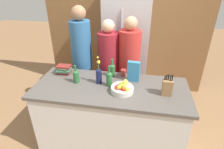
# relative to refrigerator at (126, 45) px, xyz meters

# --- Properties ---
(ground_plane) EXTENTS (14.00, 14.00, 0.00)m
(ground_plane) POSITION_rel_refrigerator_xyz_m (-0.05, -1.29, -1.02)
(ground_plane) COLOR #936B47
(kitchen_island) EXTENTS (1.89, 0.79, 0.93)m
(kitchen_island) POSITION_rel_refrigerator_xyz_m (-0.05, -1.29, -0.56)
(kitchen_island) COLOR silver
(kitchen_island) RESTS_ON ground_plane
(back_wall_wood) EXTENTS (3.09, 0.12, 2.60)m
(back_wall_wood) POSITION_rel_refrigerator_xyz_m (-0.05, 0.36, 0.28)
(back_wall_wood) COLOR brown
(back_wall_wood) RESTS_ON ground_plane
(refrigerator) EXTENTS (0.77, 0.63, 2.05)m
(refrigerator) POSITION_rel_refrigerator_xyz_m (0.00, 0.00, 0.00)
(refrigerator) COLOR #B7B7BC
(refrigerator) RESTS_ON ground_plane
(fruit_bowl) EXTENTS (0.27, 0.27, 0.12)m
(fruit_bowl) POSITION_rel_refrigerator_xyz_m (0.10, -1.37, -0.05)
(fruit_bowl) COLOR silver
(fruit_bowl) RESTS_ON kitchen_island
(knife_block) EXTENTS (0.11, 0.09, 0.26)m
(knife_block) POSITION_rel_refrigerator_xyz_m (0.60, -1.33, 0.01)
(knife_block) COLOR olive
(knife_block) RESTS_ON kitchen_island
(flower_vase) EXTENTS (0.07, 0.07, 0.36)m
(flower_vase) POSITION_rel_refrigerator_xyz_m (-0.21, -1.22, 0.03)
(flower_vase) COLOR #191E4C
(flower_vase) RESTS_ON kitchen_island
(cereal_box) EXTENTS (0.16, 0.08, 0.27)m
(cereal_box) POSITION_rel_refrigerator_xyz_m (0.21, -1.08, 0.04)
(cereal_box) COLOR teal
(cereal_box) RESTS_ON kitchen_island
(coffee_mug) EXTENTS (0.08, 0.11, 0.09)m
(coffee_mug) POSITION_rel_refrigerator_xyz_m (0.07, -0.97, -0.05)
(coffee_mug) COLOR #99332D
(coffee_mug) RESTS_ON kitchen_island
(book_stack) EXTENTS (0.20, 0.17, 0.12)m
(book_stack) POSITION_rel_refrigerator_xyz_m (-0.75, -1.04, -0.03)
(book_stack) COLOR maroon
(book_stack) RESTS_ON kitchen_island
(bottle_oil) EXTENTS (0.08, 0.08, 0.24)m
(bottle_oil) POSITION_rel_refrigerator_xyz_m (-0.08, -1.00, 0.01)
(bottle_oil) COLOR #286633
(bottle_oil) RESTS_ON kitchen_island
(bottle_vinegar) EXTENTS (0.07, 0.07, 0.27)m
(bottle_vinegar) POSITION_rel_refrigerator_xyz_m (-0.07, -1.26, 0.01)
(bottle_vinegar) COLOR #286633
(bottle_vinegar) RESTS_ON kitchen_island
(bottle_wine) EXTENTS (0.07, 0.07, 0.24)m
(bottle_wine) POSITION_rel_refrigerator_xyz_m (-0.50, -1.25, 0.00)
(bottle_wine) COLOR #286633
(bottle_wine) RESTS_ON kitchen_island
(person_at_sink) EXTENTS (0.30, 0.30, 1.78)m
(person_at_sink) POSITION_rel_refrigerator_xyz_m (-0.61, -0.66, -0.01)
(person_at_sink) COLOR #383842
(person_at_sink) RESTS_ON ground_plane
(person_in_blue) EXTENTS (0.31, 0.31, 1.60)m
(person_in_blue) POSITION_rel_refrigerator_xyz_m (-0.21, -0.62, -0.12)
(person_in_blue) COLOR #383842
(person_in_blue) RESTS_ON ground_plane
(person_in_red_tee) EXTENTS (0.32, 0.32, 1.65)m
(person_in_red_tee) POSITION_rel_refrigerator_xyz_m (0.11, -0.61, -0.09)
(person_in_red_tee) COLOR #383842
(person_in_red_tee) RESTS_ON ground_plane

